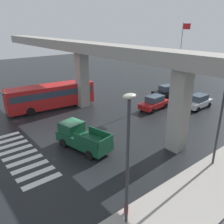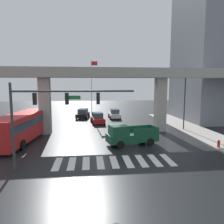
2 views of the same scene
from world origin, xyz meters
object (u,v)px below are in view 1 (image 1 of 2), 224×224
street_lamp_near_corner (128,148)px  pickup_truck (81,137)px  sedan_red (154,103)px  sedan_black (167,91)px  fire_hydrant (126,209)px  sedan_white (198,101)px  city_bus (51,95)px  flagpole (181,57)px  street_lamp_mid_block (222,109)px

street_lamp_near_corner → pickup_truck: bearing=163.3°
sedan_red → sedan_black: size_ratio=0.98×
sedan_black → fire_hydrant: sedan_black is taller
sedan_white → city_bus: bearing=-128.8°
sedan_red → flagpole: 7.63m
street_lamp_near_corner → city_bus: bearing=165.3°
street_lamp_mid_block → flagpole: 16.88m
flagpole → sedan_white: bearing=-13.2°
street_lamp_near_corner → street_lamp_mid_block: (0.00, 8.86, 0.00)m
sedan_black → sedan_white: bearing=-8.6°
pickup_truck → fire_hydrant: bearing=-15.1°
city_bus → sedan_red: size_ratio=2.47×
street_lamp_near_corner → street_lamp_mid_block: bearing=90.0°
street_lamp_mid_block → flagpole: (-12.02, 11.78, 1.40)m
sedan_red → fire_hydrant: bearing=-53.4°
street_lamp_mid_block → fire_hydrant: 9.46m
street_lamp_mid_block → pickup_truck: bearing=-143.8°
sedan_black → flagpole: (1.71, 0.07, 5.10)m
sedan_white → sedan_red: bearing=-124.4°
street_lamp_near_corner → flagpole: size_ratio=0.70×
pickup_truck → sedan_black: pickup_truck is taller
sedan_red → city_bus: bearing=-130.7°
pickup_truck → sedan_white: pickup_truck is taller
city_bus → sedan_black: 16.54m
sedan_red → fire_hydrant: size_ratio=5.24×
street_lamp_near_corner → street_lamp_mid_block: size_ratio=1.00×
sedan_black → street_lamp_mid_block: bearing=-40.5°
sedan_red → flagpole: size_ratio=0.43×
sedan_white → sedan_black: same height
pickup_truck → sedan_black: bearing=106.0°
pickup_truck → city_bus: city_bus is taller
street_lamp_mid_block → sedan_white: bearing=126.6°
city_bus → sedan_red: 13.00m
city_bus → sedan_black: bearing=68.6°
city_bus → street_lamp_near_corner: street_lamp_near_corner is taller
sedan_red → street_lamp_near_corner: bearing=-53.1°
sedan_red → sedan_black: bearing=113.8°
fire_hydrant → sedan_white: bearing=111.6°
pickup_truck → city_bus: 11.49m
pickup_truck → street_lamp_mid_block: 11.22m
pickup_truck → sedan_red: (-2.70, 12.44, -0.14)m
sedan_red → street_lamp_near_corner: size_ratio=0.62×
street_lamp_mid_block → flagpole: bearing=135.6°
sedan_red → street_lamp_mid_block: street_lamp_mid_block is taller
city_bus → fire_hydrant: 19.98m
sedan_red → fire_hydrant: 18.26m
street_lamp_near_corner → fire_hydrant: street_lamp_near_corner is taller
city_bus → sedan_red: (8.46, 9.83, -0.87)m
sedan_white → sedan_black: size_ratio=0.95×
sedan_white → flagpole: (-3.95, 0.93, 5.10)m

